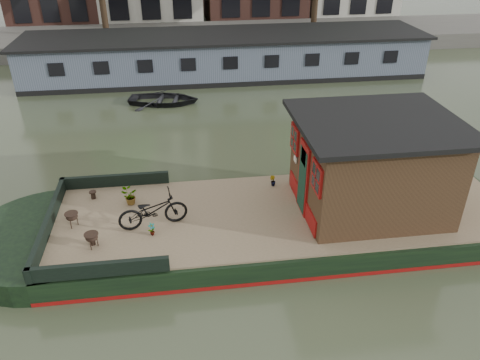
{
  "coord_description": "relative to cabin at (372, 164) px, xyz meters",
  "views": [
    {
      "loc": [
        -2.56,
        -9.92,
        7.41
      ],
      "look_at": [
        -1.12,
        0.5,
        1.38
      ],
      "focal_mm": 35.0,
      "sensor_mm": 36.0,
      "label": 1
    }
  ],
  "objects": [
    {
      "name": "brazier_rear",
      "position": [
        -7.55,
        0.05,
        -1.04
      ],
      "size": [
        0.43,
        0.43,
        0.38
      ],
      "primitive_type": null,
      "rotation": [
        0.0,
        0.0,
        -0.27
      ],
      "color": "black",
      "rests_on": "houseboat_deck"
    },
    {
      "name": "houseboat_deck",
      "position": [
        -2.19,
        0.0,
        -1.25
      ],
      "size": [
        11.8,
        3.8,
        0.05
      ],
      "primitive_type": "cube",
      "color": "#836C51",
      "rests_on": "houseboat_hull"
    },
    {
      "name": "bicycle",
      "position": [
        -5.56,
        -0.19,
        -0.78
      ],
      "size": [
        1.78,
        0.91,
        0.89
      ],
      "primitive_type": "imported",
      "rotation": [
        0.0,
        0.0,
        1.76
      ],
      "color": "black",
      "rests_on": "houseboat_deck"
    },
    {
      "name": "potted_plant_b",
      "position": [
        -2.26,
        1.33,
        -1.08
      ],
      "size": [
        0.21,
        0.21,
        0.3
      ],
      "primitive_type": "imported",
      "rotation": [
        0.0,
        0.0,
        2.38
      ],
      "color": "brown",
      "rests_on": "houseboat_deck"
    },
    {
      "name": "potted_plant_c",
      "position": [
        -6.21,
        0.89,
        -1.0
      ],
      "size": [
        0.42,
        0.37,
        0.46
      ],
      "primitive_type": "imported",
      "rotation": [
        0.0,
        0.0,
        3.16
      ],
      "color": "brown",
      "rests_on": "houseboat_deck"
    },
    {
      "name": "potted_plant_a",
      "position": [
        -5.6,
        -0.6,
        -1.06
      ],
      "size": [
        0.22,
        0.21,
        0.34
      ],
      "primitive_type": "imported",
      "rotation": [
        0.0,
        0.0,
        0.67
      ],
      "color": "brown",
      "rests_on": "houseboat_deck"
    },
    {
      "name": "houseboat_hull",
      "position": [
        -3.52,
        0.0,
        -1.6
      ],
      "size": [
        14.01,
        4.02,
        0.6
      ],
      "color": "black",
      "rests_on": "ground"
    },
    {
      "name": "brazier_front",
      "position": [
        -6.95,
        -0.88,
        -1.04
      ],
      "size": [
        0.43,
        0.43,
        0.38
      ],
      "primitive_type": null,
      "rotation": [
        0.0,
        0.0,
        -0.27
      ],
      "color": "black",
      "rests_on": "houseboat_deck"
    },
    {
      "name": "far_houseboat",
      "position": [
        -2.19,
        14.0,
        -0.91
      ],
      "size": [
        20.4,
        4.4,
        2.11
      ],
      "color": "#535B6F",
      "rests_on": "ground"
    },
    {
      "name": "cabin",
      "position": [
        0.0,
        0.0,
        0.0
      ],
      "size": [
        4.0,
        3.5,
        2.42
      ],
      "color": "black",
      "rests_on": "houseboat_deck"
    },
    {
      "name": "bollard_stbd",
      "position": [
        -6.97,
        -0.78,
        -1.11
      ],
      "size": [
        0.2,
        0.2,
        0.23
      ],
      "primitive_type": "cylinder",
      "color": "black",
      "rests_on": "houseboat_deck"
    },
    {
      "name": "quay",
      "position": [
        -2.19,
        20.5,
        -1.43
      ],
      "size": [
        60.0,
        6.0,
        0.9
      ],
      "primitive_type": "cube",
      "color": "#47443F",
      "rests_on": "ground"
    },
    {
      "name": "bollard_port",
      "position": [
        -7.23,
        1.31,
        -1.12
      ],
      "size": [
        0.19,
        0.19,
        0.21
      ],
      "primitive_type": "cylinder",
      "color": "black",
      "rests_on": "houseboat_deck"
    },
    {
      "name": "bow_bulwark",
      "position": [
        -7.25,
        0.0,
        -1.05
      ],
      "size": [
        3.0,
        4.0,
        0.35
      ],
      "color": "black",
      "rests_on": "houseboat_deck"
    },
    {
      "name": "ground",
      "position": [
        -2.19,
        0.0,
        -1.88
      ],
      "size": [
        120.0,
        120.0,
        0.0
      ],
      "primitive_type": "plane",
      "color": "#2B3320",
      "rests_on": "ground"
    },
    {
      "name": "dinghy",
      "position": [
        -5.4,
        10.2,
        -1.56
      ],
      "size": [
        3.46,
        2.76,
        0.64
      ],
      "primitive_type": "imported",
      "rotation": [
        0.0,
        0.0,
        1.38
      ],
      "color": "black",
      "rests_on": "ground"
    }
  ]
}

